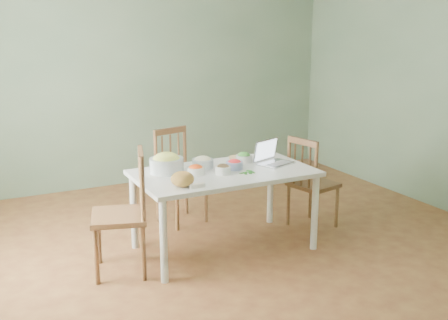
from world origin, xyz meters
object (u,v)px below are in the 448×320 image
bread_boule (182,179)px  laptop (276,153)px  chair_far (181,177)px  chair_left (119,213)px  dining_table (224,210)px  bowl_squash (166,163)px  chair_right (313,182)px

bread_boule → laptop: laptop is taller
chair_far → chair_left: 1.23m
laptop → dining_table: bearing=159.6°
dining_table → laptop: size_ratio=5.00×
bowl_squash → dining_table: bearing=-22.0°
laptop → chair_left: bearing=161.7°
laptop → chair_right: bearing=-7.9°
bread_boule → bowl_squash: bearing=85.5°
chair_far → chair_right: (1.12, -0.71, -0.02)m
bread_boule → chair_right: bearing=12.7°
chair_right → laptop: bearing=89.1°
chair_right → dining_table: bearing=82.7°
bread_boule → laptop: 1.06m
chair_far → chair_left: size_ratio=0.94×
chair_left → chair_right: size_ratio=1.10×
chair_far → chair_right: bearing=-45.8°
dining_table → laptop: bearing=-1.0°
chair_far → chair_right: size_ratio=1.03×
bread_boule → laptop: (1.03, 0.25, 0.05)m
dining_table → chair_right: 1.05m
dining_table → chair_far: bearing=95.5°
dining_table → chair_right: size_ratio=1.69×
chair_left → chair_right: bearing=110.6°
dining_table → laptop: 0.71m
dining_table → chair_far: chair_far is taller
chair_right → bowl_squash: (-1.51, 0.09, 0.35)m
chair_far → bowl_squash: (-0.39, -0.62, 0.34)m
chair_left → bowl_squash: chair_left is taller
chair_far → bowl_squash: chair_far is taller
bowl_squash → chair_far: bearing=57.8°
dining_table → chair_left: bearing=-177.7°
chair_right → bowl_squash: size_ratio=3.12×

